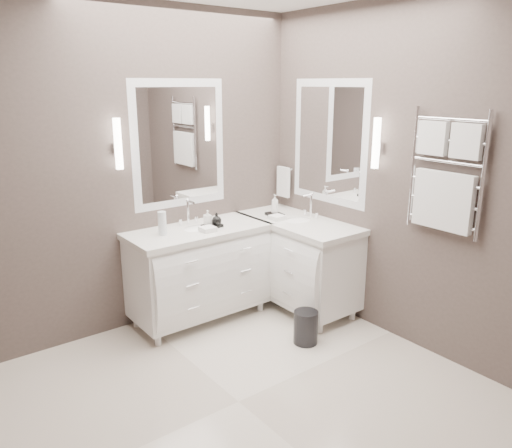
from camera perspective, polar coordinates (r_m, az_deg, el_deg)
floor at (r=3.56m, az=-2.01°, el=-19.70°), size 3.20×3.00×0.01m
wall_back at (r=4.28m, az=-14.04°, el=5.76°), size 3.20×0.01×2.70m
wall_front at (r=2.01m, az=23.56°, el=-6.35°), size 3.20×0.01×2.70m
wall_right at (r=4.10m, az=16.44°, el=5.18°), size 0.01×3.00×2.70m
vanity_back at (r=4.46m, az=-6.53°, el=-4.99°), size 1.24×0.59×0.97m
vanity_right at (r=4.70m, az=4.73°, el=-3.82°), size 0.59×1.24×0.97m
mirror_back at (r=4.43m, az=-8.74°, el=9.00°), size 0.90×0.02×1.10m
mirror_right at (r=4.57m, az=8.36°, el=9.22°), size 0.02×0.90×1.10m
sconce_back at (r=4.12m, az=-15.48°, el=8.71°), size 0.06×0.06×0.40m
sconce_right at (r=4.14m, az=13.57°, el=8.87°), size 0.06×0.06×0.40m
towel_bar_corner at (r=5.01m, az=3.15°, el=4.91°), size 0.03×0.22×0.30m
towel_ladder at (r=3.83m, az=20.81°, el=4.72°), size 0.06×0.58×0.90m
waste_bin at (r=4.18m, az=5.70°, el=-11.65°), size 0.24×0.24×0.28m
amenity_tray_back at (r=4.36m, az=-5.05°, el=-0.21°), size 0.17×0.13×0.02m
amenity_tray_right at (r=4.72m, az=2.15°, el=1.10°), size 0.15×0.18×0.02m
water_bottle at (r=4.17m, az=-10.67°, el=0.07°), size 0.08×0.08×0.20m
soap_bottle_a at (r=4.34m, az=-5.55°, el=0.75°), size 0.06×0.06×0.13m
soap_bottle_b at (r=4.34m, az=-4.52°, el=0.60°), size 0.08×0.08×0.11m
soap_bottle_c at (r=4.70m, az=2.16°, el=2.30°), size 0.08×0.08×0.18m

